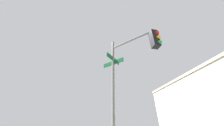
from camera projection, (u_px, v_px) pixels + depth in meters
The scene contains 1 object.
traffic_signal_near at pixel (132, 65), 4.53m from camera, with size 2.06×1.97×5.71m.
Camera 1 is at (-2.26, -7.54, 1.77)m, focal length 17.79 mm.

